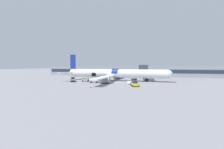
# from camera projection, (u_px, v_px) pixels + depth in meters

# --- Properties ---
(ground_plane) EXTENTS (500.00, 500.00, 0.00)m
(ground_plane) POSITION_uv_depth(u_px,v_px,m) (117.00, 82.00, 49.32)
(ground_plane) COLOR gray
(terminal_strip) EXTENTS (102.37, 10.62, 5.44)m
(terminal_strip) POSITION_uv_depth(u_px,v_px,m) (130.00, 71.00, 80.07)
(terminal_strip) COLOR gray
(terminal_strip) RESTS_ON ground_plane
(jet_bridge_stub) EXTENTS (3.40, 9.87, 6.10)m
(jet_bridge_stub) POSITION_uv_depth(u_px,v_px,m) (144.00, 69.00, 54.70)
(jet_bridge_stub) COLOR #4C4C51
(jet_bridge_stub) RESTS_ON ground_plane
(airplane) EXTENTS (40.85, 34.89, 10.37)m
(airplane) POSITION_uv_depth(u_px,v_px,m) (114.00, 74.00, 52.43)
(airplane) COLOR white
(airplane) RESTS_ON ground_plane
(baggage_tug_lead) EXTENTS (3.24, 3.35, 1.75)m
(baggage_tug_lead) POSITION_uv_depth(u_px,v_px,m) (133.00, 82.00, 42.98)
(baggage_tug_lead) COLOR white
(baggage_tug_lead) RESTS_ON ground_plane
(baggage_tug_mid) EXTENTS (2.59, 3.26, 1.47)m
(baggage_tug_mid) POSITION_uv_depth(u_px,v_px,m) (135.00, 84.00, 38.33)
(baggage_tug_mid) COLOR yellow
(baggage_tug_mid) RESTS_ON ground_plane
(baggage_tug_rear) EXTENTS (2.58, 2.96, 1.75)m
(baggage_tug_rear) POSITION_uv_depth(u_px,v_px,m) (73.00, 80.00, 48.85)
(baggage_tug_rear) COLOR silver
(baggage_tug_rear) RESTS_ON ground_plane
(baggage_cart_loading) EXTENTS (3.57, 2.58, 1.12)m
(baggage_cart_loading) POSITION_uv_depth(u_px,v_px,m) (85.00, 80.00, 50.46)
(baggage_cart_loading) COLOR #B7BABF
(baggage_cart_loading) RESTS_ON ground_plane
(baggage_cart_queued) EXTENTS (3.90, 2.07, 1.05)m
(baggage_cart_queued) POSITION_uv_depth(u_px,v_px,m) (94.00, 81.00, 46.36)
(baggage_cart_queued) COLOR #999BA0
(baggage_cart_queued) RESTS_ON ground_plane
(ground_crew_loader_a) EXTENTS (0.63, 0.50, 1.81)m
(ground_crew_loader_a) POSITION_uv_depth(u_px,v_px,m) (96.00, 79.00, 49.33)
(ground_crew_loader_a) COLOR black
(ground_crew_loader_a) RESTS_ON ground_plane
(ground_crew_loader_b) EXTENTS (0.44, 0.61, 1.75)m
(ground_crew_loader_b) POSITION_uv_depth(u_px,v_px,m) (88.00, 80.00, 48.01)
(ground_crew_loader_b) COLOR black
(ground_crew_loader_b) RESTS_ON ground_plane
(ground_crew_driver) EXTENTS (0.58, 0.55, 1.76)m
(ground_crew_driver) POSITION_uv_depth(u_px,v_px,m) (92.00, 78.00, 52.11)
(ground_crew_driver) COLOR black
(ground_crew_driver) RESTS_ON ground_plane
(ground_crew_supervisor) EXTENTS (0.52, 0.52, 1.62)m
(ground_crew_supervisor) POSITION_uv_depth(u_px,v_px,m) (96.00, 79.00, 50.97)
(ground_crew_supervisor) COLOR #1E2338
(ground_crew_supervisor) RESTS_ON ground_plane
(suitcase_on_tarmac_upright) EXTENTS (0.55, 0.49, 0.78)m
(suitcase_on_tarmac_upright) POSITION_uv_depth(u_px,v_px,m) (92.00, 81.00, 50.31)
(suitcase_on_tarmac_upright) COLOR #1E2347
(suitcase_on_tarmac_upright) RESTS_ON ground_plane
(safety_cone_nose) EXTENTS (0.57, 0.57, 0.61)m
(safety_cone_nose) POSITION_uv_depth(u_px,v_px,m) (174.00, 82.00, 46.35)
(safety_cone_nose) COLOR black
(safety_cone_nose) RESTS_ON ground_plane
(safety_cone_engine_left) EXTENTS (0.51, 0.51, 0.56)m
(safety_cone_engine_left) POSITION_uv_depth(u_px,v_px,m) (91.00, 87.00, 35.75)
(safety_cone_engine_left) COLOR black
(safety_cone_engine_left) RESTS_ON ground_plane
(safety_cone_wingtip) EXTENTS (0.60, 0.60, 0.65)m
(safety_cone_wingtip) POSITION_uv_depth(u_px,v_px,m) (110.00, 83.00, 43.79)
(safety_cone_wingtip) COLOR black
(safety_cone_wingtip) RESTS_ON ground_plane
(safety_cone_tail) EXTENTS (0.63, 0.63, 0.56)m
(safety_cone_tail) POSITION_uv_depth(u_px,v_px,m) (70.00, 79.00, 56.92)
(safety_cone_tail) COLOR black
(safety_cone_tail) RESTS_ON ground_plane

